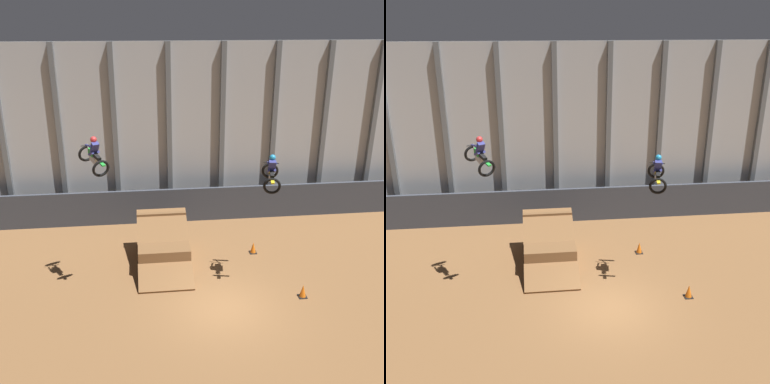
% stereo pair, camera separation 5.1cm
% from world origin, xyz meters
% --- Properties ---
extents(ground_plane, '(60.00, 60.00, 0.00)m').
position_xyz_m(ground_plane, '(0.00, 0.00, 0.00)').
color(ground_plane, brown).
extents(arena_back_wall, '(32.00, 0.40, 9.98)m').
position_xyz_m(arena_back_wall, '(-0.00, 9.94, 4.99)').
color(arena_back_wall, '#ADB2B7').
rests_on(arena_back_wall, ground_plane).
extents(lower_barrier, '(31.36, 0.20, 2.00)m').
position_xyz_m(lower_barrier, '(0.00, 8.66, 1.00)').
color(lower_barrier, '#383D47').
rests_on(lower_barrier, ground_plane).
extents(dirt_ramp, '(2.47, 4.44, 2.19)m').
position_xyz_m(dirt_ramp, '(-2.26, 4.37, 0.74)').
color(dirt_ramp, brown).
rests_on(dirt_ramp, ground_plane).
extents(rider_bike_left_air, '(1.42, 1.82, 1.59)m').
position_xyz_m(rider_bike_left_air, '(-5.04, 2.54, 5.93)').
color(rider_bike_left_air, black).
extents(rider_bike_right_air, '(1.05, 1.86, 1.54)m').
position_xyz_m(rider_bike_right_air, '(2.25, 2.08, 5.06)').
color(rider_bike_right_air, black).
extents(traffic_cone_near_ramp, '(0.36, 0.36, 0.58)m').
position_xyz_m(traffic_cone_near_ramp, '(3.46, 0.42, 0.28)').
color(traffic_cone_near_ramp, black).
rests_on(traffic_cone_near_ramp, ground_plane).
extents(traffic_cone_arena_edge, '(0.36, 0.36, 0.58)m').
position_xyz_m(traffic_cone_arena_edge, '(2.28, 4.43, 0.28)').
color(traffic_cone_arena_edge, black).
rests_on(traffic_cone_arena_edge, ground_plane).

